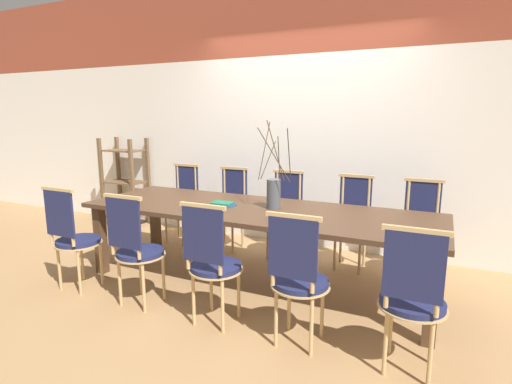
# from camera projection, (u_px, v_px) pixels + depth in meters

# --- Properties ---
(ground_plane) EXTENTS (16.00, 16.00, 0.00)m
(ground_plane) POSITION_uv_depth(u_px,v_px,m) (256.00, 283.00, 3.74)
(ground_plane) COLOR #A87F51
(wall_rear) EXTENTS (12.00, 0.06, 3.20)m
(wall_rear) POSITION_uv_depth(u_px,v_px,m) (305.00, 111.00, 4.61)
(wall_rear) COLOR white
(wall_rear) RESTS_ON ground_plane
(dining_table) EXTENTS (3.22, 1.04, 0.72)m
(dining_table) POSITION_uv_depth(u_px,v_px,m) (256.00, 216.00, 3.62)
(dining_table) COLOR #4C3321
(dining_table) RESTS_ON ground_plane
(chair_near_leftend) EXTENTS (0.41, 0.41, 0.95)m
(chair_near_leftend) POSITION_uv_depth(u_px,v_px,m) (73.00, 235.00, 3.52)
(chair_near_leftend) COLOR #1E234C
(chair_near_leftend) RESTS_ON ground_plane
(chair_near_left) EXTENTS (0.41, 0.41, 0.95)m
(chair_near_left) POSITION_uv_depth(u_px,v_px,m) (136.00, 247.00, 3.22)
(chair_near_left) COLOR #1E234C
(chair_near_left) RESTS_ON ground_plane
(chair_near_center) EXTENTS (0.41, 0.41, 0.95)m
(chair_near_center) POSITION_uv_depth(u_px,v_px,m) (212.00, 260.00, 2.92)
(chair_near_center) COLOR #1E234C
(chair_near_center) RESTS_ON ground_plane
(chair_near_right) EXTENTS (0.41, 0.41, 0.95)m
(chair_near_right) POSITION_uv_depth(u_px,v_px,m) (298.00, 276.00, 2.64)
(chair_near_right) COLOR #1E234C
(chair_near_right) RESTS_ON ground_plane
(chair_near_rightend) EXTENTS (0.41, 0.41, 0.95)m
(chair_near_rightend) POSITION_uv_depth(u_px,v_px,m) (412.00, 296.00, 2.34)
(chair_near_rightend) COLOR #1E234C
(chair_near_rightend) RESTS_ON ground_plane
(chair_far_leftend) EXTENTS (0.41, 0.41, 0.95)m
(chair_far_leftend) POSITION_uv_depth(u_px,v_px,m) (182.00, 200.00, 4.94)
(chair_far_leftend) COLOR #1E234C
(chair_far_leftend) RESTS_ON ground_plane
(chair_far_left) EXTENTS (0.41, 0.41, 0.95)m
(chair_far_left) POSITION_uv_depth(u_px,v_px,m) (230.00, 206.00, 4.66)
(chair_far_left) COLOR #1E234C
(chair_far_left) RESTS_ON ground_plane
(chair_far_center) EXTENTS (0.41, 0.41, 0.95)m
(chair_far_center) POSITION_uv_depth(u_px,v_px,m) (285.00, 212.00, 4.37)
(chair_far_center) COLOR #1E234C
(chair_far_center) RESTS_ON ground_plane
(chair_far_right) EXTENTS (0.41, 0.41, 0.95)m
(chair_far_right) POSITION_uv_depth(u_px,v_px,m) (352.00, 219.00, 4.06)
(chair_far_right) COLOR #1E234C
(chair_far_right) RESTS_ON ground_plane
(chair_far_rightend) EXTENTS (0.41, 0.41, 0.95)m
(chair_far_rightend) POSITION_uv_depth(u_px,v_px,m) (420.00, 227.00, 3.79)
(chair_far_rightend) COLOR #1E234C
(chair_far_rightend) RESTS_ON ground_plane
(vase_centerpiece) EXTENTS (0.30, 0.35, 0.79)m
(vase_centerpiece) POSITION_uv_depth(u_px,v_px,m) (274.00, 192.00, 3.57)
(vase_centerpiece) COLOR #4C5156
(vase_centerpiece) RESTS_ON dining_table
(book_stack) EXTENTS (0.22, 0.21, 0.03)m
(book_stack) POSITION_uv_depth(u_px,v_px,m) (223.00, 204.00, 3.70)
(book_stack) COLOR #234C8C
(book_stack) RESTS_ON dining_table
(shelving_rack) EXTENTS (0.60, 0.37, 1.23)m
(shelving_rack) POSITION_uv_depth(u_px,v_px,m) (125.00, 182.00, 5.64)
(shelving_rack) COLOR brown
(shelving_rack) RESTS_ON ground_plane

